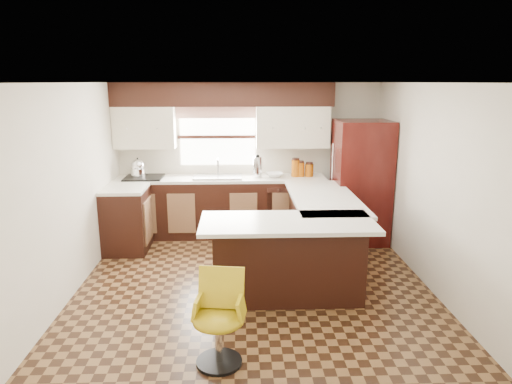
{
  "coord_description": "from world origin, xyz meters",
  "views": [
    {
      "loc": [
        -0.16,
        -5.14,
        2.41
      ],
      "look_at": [
        0.05,
        0.45,
        1.05
      ],
      "focal_mm": 32.0,
      "sensor_mm": 36.0,
      "label": 1
    }
  ],
  "objects_px": {
    "peninsula_long": "(319,232)",
    "peninsula_return": "(288,260)",
    "refrigerator": "(361,182)",
    "bar_chair": "(218,320)"
  },
  "relations": [
    {
      "from": "peninsula_long",
      "to": "peninsula_return",
      "type": "height_order",
      "value": "same"
    },
    {
      "from": "peninsula_long",
      "to": "refrigerator",
      "type": "relative_size",
      "value": 1.05
    },
    {
      "from": "refrigerator",
      "to": "bar_chair",
      "type": "bearing_deg",
      "value": -122.91
    },
    {
      "from": "peninsula_long",
      "to": "bar_chair",
      "type": "xyz_separation_m",
      "value": [
        -1.25,
        -2.21,
        -0.03
      ]
    },
    {
      "from": "bar_chair",
      "to": "peninsula_long",
      "type": "bearing_deg",
      "value": 68.83
    },
    {
      "from": "peninsula_return",
      "to": "refrigerator",
      "type": "bearing_deg",
      "value": 55.56
    },
    {
      "from": "peninsula_return",
      "to": "bar_chair",
      "type": "xyz_separation_m",
      "value": [
        -0.73,
        -1.24,
        -0.03
      ]
    },
    {
      "from": "bar_chair",
      "to": "refrigerator",
      "type": "bearing_deg",
      "value": 65.44
    },
    {
      "from": "refrigerator",
      "to": "peninsula_return",
      "type": "bearing_deg",
      "value": -124.44
    },
    {
      "from": "bar_chair",
      "to": "peninsula_return",
      "type": "bearing_deg",
      "value": 67.89
    }
  ]
}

